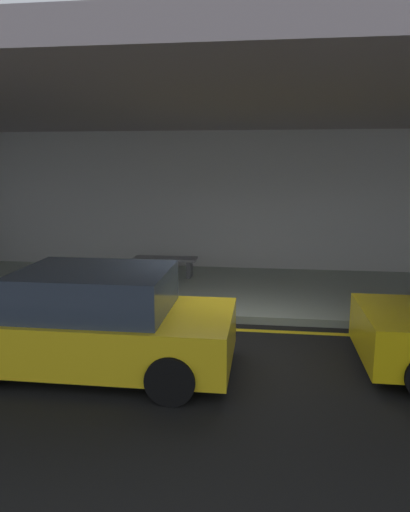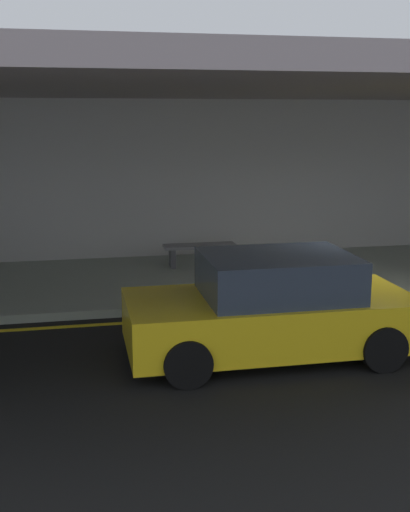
{
  "view_description": "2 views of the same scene",
  "coord_description": "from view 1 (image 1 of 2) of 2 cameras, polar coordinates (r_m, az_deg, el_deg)",
  "views": [
    {
      "loc": [
        0.45,
        -7.5,
        2.98
      ],
      "look_at": [
        -0.83,
        2.53,
        0.98
      ],
      "focal_mm": 33.33,
      "sensor_mm": 36.0,
      "label": 1
    },
    {
      "loc": [
        -4.69,
        -9.68,
        3.4
      ],
      "look_at": [
        -2.3,
        2.08,
        0.78
      ],
      "focal_mm": 44.97,
      "sensor_mm": 36.0,
      "label": 2
    }
  ],
  "objects": [
    {
      "name": "ground_plane",
      "position": [
        8.08,
        3.65,
        -10.47
      ],
      "size": [
        60.0,
        60.0,
        0.0
      ],
      "primitive_type": "plane",
      "color": "black"
    },
    {
      "name": "bench_metal",
      "position": [
        11.98,
        -4.81,
        -0.79
      ],
      "size": [
        1.6,
        0.5,
        0.48
      ],
      "color": "slate",
      "rests_on": "sidewalk"
    },
    {
      "name": "sidewalk",
      "position": [
        11.0,
        4.71,
        -4.17
      ],
      "size": [
        26.0,
        4.2,
        0.15
      ],
      "primitive_type": "cube",
      "color": "#95A091",
      "rests_on": "ground"
    },
    {
      "name": "lane_stripe_yellow",
      "position": [
        8.7,
        3.94,
        -8.83
      ],
      "size": [
        26.0,
        0.14,
        0.01
      ],
      "primitive_type": "cube",
      "color": "yellow",
      "rests_on": "ground"
    },
    {
      "name": "ceiling_overhang",
      "position": [
        10.15,
        4.93,
        16.63
      ],
      "size": [
        28.0,
        13.2,
        0.3
      ],
      "primitive_type": "cube",
      "color": "gray",
      "rests_on": "support_column_far_left"
    },
    {
      "name": "car_yellow_taxi_no2",
      "position": [
        7.08,
        -13.45,
        -7.79
      ],
      "size": [
        4.1,
        1.92,
        1.5
      ],
      "rotation": [
        0.0,
        0.0,
        -0.08
      ],
      "color": "yellow",
      "rests_on": "ground"
    },
    {
      "name": "terminal_back_wall",
      "position": [
        12.9,
        5.31,
        6.34
      ],
      "size": [
        26.0,
        0.3,
        3.8
      ],
      "primitive_type": "cube",
      "color": "#B9B8B6",
      "rests_on": "ground"
    }
  ]
}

